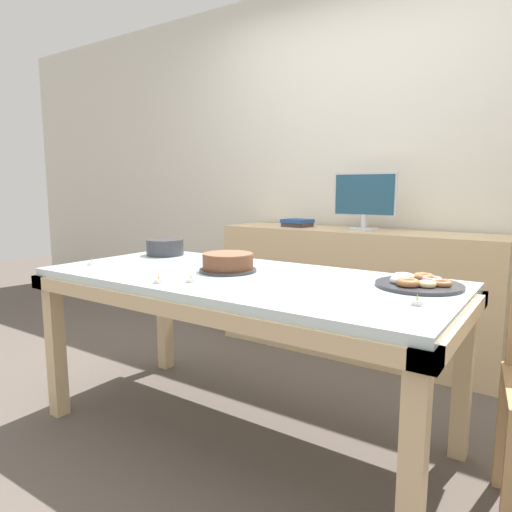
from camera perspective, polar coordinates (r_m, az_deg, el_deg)
The scene contains 13 objects.
ground_plane at distance 2.28m, azimuth -1.76°, elevation -21.24°, with size 12.00×12.00×0.00m, color #564C44.
wall_back at distance 3.40m, azimuth 14.43°, elevation 11.10°, with size 8.00×0.10×2.60m, color silver.
dining_table at distance 2.03m, azimuth -1.85°, elevation -4.77°, with size 1.86×0.87×0.75m.
sideboard at distance 3.20m, azimuth 12.02°, elevation -4.41°, with size 1.88×0.44×0.85m.
computer_monitor at distance 3.10m, azimuth 13.39°, elevation 6.63°, with size 0.42×0.20×0.38m.
book_stack at distance 3.32m, azimuth 5.19°, elevation 4.15°, with size 0.21×0.19×0.06m.
cake_chocolate_round at distance 2.09m, azimuth -3.53°, elevation -0.83°, with size 0.26×0.26×0.08m.
pastry_platter at distance 1.88m, azimuth 19.62°, elevation -3.20°, with size 0.33×0.33×0.04m.
plate_stack at distance 2.65m, azimuth -11.31°, elevation 1.08°, with size 0.21×0.21×0.09m.
tealight_centre at distance 1.59m, azimuth 19.49°, elevation -5.45°, with size 0.04×0.04×0.04m.
tealight_left_edge at distance 2.42m, azimuth -19.84°, elevation -0.80°, with size 0.04×0.04×0.04m.
tealight_near_front at distance 1.87m, azimuth -8.13°, elevation -2.96°, with size 0.04×0.04×0.04m.
tealight_near_cakes at distance 1.88m, azimuth -12.09°, elevation -3.00°, with size 0.04×0.04×0.04m.
Camera 1 is at (1.17, -1.60, 1.13)m, focal length 32.00 mm.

